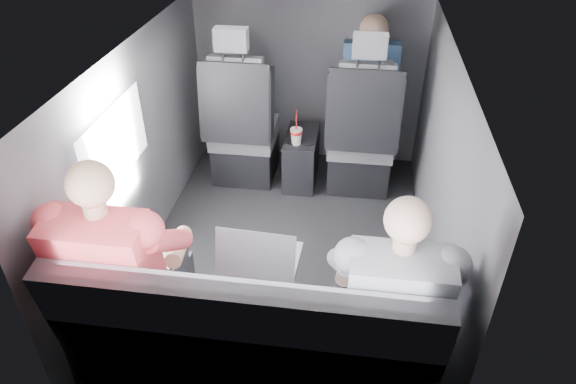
# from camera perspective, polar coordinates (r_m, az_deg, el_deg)

# --- Properties ---
(floor) EXTENTS (2.60, 2.60, 0.00)m
(floor) POSITION_cam_1_polar(r_m,az_deg,el_deg) (3.45, -0.31, -6.47)
(floor) COLOR black
(floor) RESTS_ON ground
(ceiling) EXTENTS (2.60, 2.60, 0.00)m
(ceiling) POSITION_cam_1_polar(r_m,az_deg,el_deg) (2.76, -0.40, 15.24)
(ceiling) COLOR #B2B2AD
(ceiling) RESTS_ON panel_back
(panel_left) EXTENTS (0.02, 2.60, 1.35)m
(panel_left) POSITION_cam_1_polar(r_m,az_deg,el_deg) (3.29, -16.11, 4.19)
(panel_left) COLOR #56565B
(panel_left) RESTS_ON floor
(panel_right) EXTENTS (0.02, 2.60, 1.35)m
(panel_right) POSITION_cam_1_polar(r_m,az_deg,el_deg) (3.07, 16.53, 1.83)
(panel_right) COLOR #56565B
(panel_right) RESTS_ON floor
(panel_front) EXTENTS (1.80, 0.02, 1.35)m
(panel_front) POSITION_cam_1_polar(r_m,az_deg,el_deg) (4.21, 2.28, 12.29)
(panel_front) COLOR #56565B
(panel_front) RESTS_ON floor
(panel_back) EXTENTS (1.80, 0.02, 1.35)m
(panel_back) POSITION_cam_1_polar(r_m,az_deg,el_deg) (2.07, -5.76, -15.64)
(panel_back) COLOR #56565B
(panel_back) RESTS_ON floor
(side_window) EXTENTS (0.02, 0.75, 0.42)m
(side_window) POSITION_cam_1_polar(r_m,az_deg,el_deg) (2.94, -18.56, 5.01)
(side_window) COLOR white
(side_window) RESTS_ON panel_left
(seatbelt) EXTENTS (0.35, 0.11, 0.59)m
(seatbelt) POSITION_cam_1_polar(r_m,az_deg,el_deg) (3.56, 8.54, 9.88)
(seatbelt) COLOR black
(seatbelt) RESTS_ON front_seat_right
(front_seat_left) EXTENTS (0.52, 0.58, 1.26)m
(front_seat_left) POSITION_cam_1_polar(r_m,az_deg,el_deg) (3.98, -5.03, 6.45)
(front_seat_left) COLOR black
(front_seat_left) RESTS_ON floor
(front_seat_right) EXTENTS (0.52, 0.58, 1.26)m
(front_seat_right) POSITION_cam_1_polar(r_m,az_deg,el_deg) (3.89, 8.08, 5.55)
(front_seat_right) COLOR black
(front_seat_right) RESTS_ON floor
(center_console) EXTENTS (0.24, 0.48, 0.41)m
(center_console) POSITION_cam_1_polar(r_m,az_deg,el_deg) (4.04, 1.49, 3.81)
(center_console) COLOR black
(center_console) RESTS_ON floor
(rear_bench) EXTENTS (1.60, 0.57, 0.92)m
(rear_bench) POSITION_cam_1_polar(r_m,az_deg,el_deg) (2.50, -4.00, -16.93)
(rear_bench) COLOR #555559
(rear_bench) RESTS_ON floor
(soda_cup) EXTENTS (0.09, 0.09, 0.27)m
(soda_cup) POSITION_cam_1_polar(r_m,az_deg,el_deg) (3.79, 0.92, 6.27)
(soda_cup) COLOR white
(soda_cup) RESTS_ON center_console
(laptop_white) EXTENTS (0.37, 0.34, 0.27)m
(laptop_white) POSITION_cam_1_polar(r_m,az_deg,el_deg) (2.58, -16.55, -6.08)
(laptop_white) COLOR silver
(laptop_white) RESTS_ON passenger_rear_left
(laptop_silver) EXTENTS (0.38, 0.34, 0.26)m
(laptop_silver) POSITION_cam_1_polar(r_m,az_deg,el_deg) (2.45, -3.19, -7.12)
(laptop_silver) COLOR #A6A6AA
(laptop_silver) RESTS_ON rear_bench
(laptop_black) EXTENTS (0.38, 0.42, 0.23)m
(laptop_black) POSITION_cam_1_polar(r_m,az_deg,el_deg) (2.41, 12.23, -8.99)
(laptop_black) COLOR black
(laptop_black) RESTS_ON passenger_rear_right
(passenger_rear_left) EXTENTS (0.53, 0.65, 1.27)m
(passenger_rear_left) POSITION_cam_1_polar(r_m,az_deg,el_deg) (2.48, -17.61, -8.09)
(passenger_rear_left) COLOR #333338
(passenger_rear_left) RESTS_ON rear_bench
(passenger_rear_right) EXTENTS (0.50, 0.62, 1.22)m
(passenger_rear_right) POSITION_cam_1_polar(r_m,az_deg,el_deg) (2.30, 11.41, -11.50)
(passenger_rear_right) COLOR navy
(passenger_rear_right) RESTS_ON rear_bench
(passenger_front_right) EXTENTS (0.41, 0.41, 0.84)m
(passenger_front_right) POSITION_cam_1_polar(r_m,az_deg,el_deg) (3.97, 8.98, 11.77)
(passenger_front_right) COLOR navy
(passenger_front_right) RESTS_ON front_seat_right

